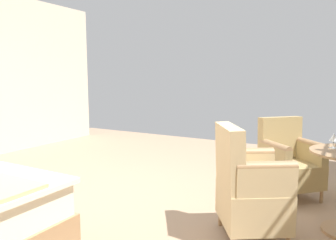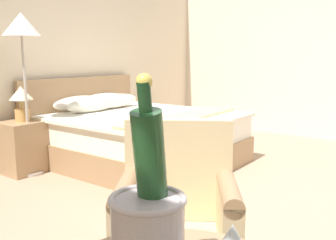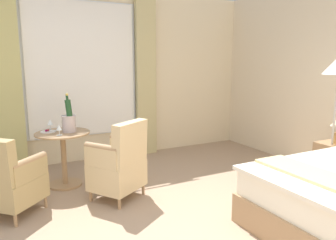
% 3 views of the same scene
% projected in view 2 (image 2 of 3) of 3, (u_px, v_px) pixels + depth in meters
% --- Properties ---
extents(ground_plane, '(8.00, 8.00, 0.00)m').
position_uv_depth(ground_plane, '(277.00, 216.00, 3.06)').
color(ground_plane, tan).
extents(wall_headboard_side, '(6.62, 0.12, 2.84)m').
position_uv_depth(wall_headboard_side, '(38.00, 46.00, 4.65)').
color(wall_headboard_side, beige).
rests_on(wall_headboard_side, ground).
extents(bed, '(1.90, 2.18, 1.01)m').
position_uv_depth(bed, '(138.00, 135.00, 4.59)').
color(bed, '#A47F58').
rests_on(bed, ground).
extents(nightstand, '(0.51, 0.42, 0.58)m').
position_uv_depth(nightstand, '(24.00, 147.00, 4.20)').
color(nightstand, '#A47F58').
rests_on(nightstand, ground).
extents(bedside_lamp, '(0.26, 0.26, 0.39)m').
position_uv_depth(bedside_lamp, '(21.00, 99.00, 4.11)').
color(bedside_lamp, tan).
rests_on(bedside_lamp, nightstand).
extents(floor_lamp_brass, '(0.40, 0.40, 1.74)m').
position_uv_depth(floor_lamp_brass, '(22.00, 35.00, 3.91)').
color(floor_lamp_brass, '#BAAEA2').
rests_on(floor_lamp_brass, ground).
extents(champagne_bucket, '(0.19, 0.19, 0.52)m').
position_uv_depth(champagne_bucket, '(148.00, 222.00, 0.91)').
color(champagne_bucket, '#BBABAE').
rests_on(champagne_bucket, side_table_round).
extents(wine_glass_near_edge, '(0.08, 0.08, 0.14)m').
position_uv_depth(wine_glass_near_edge, '(232.00, 239.00, 0.95)').
color(wine_glass_near_edge, white).
rests_on(wine_glass_near_edge, side_table_round).
extents(armchair_by_window, '(0.75, 0.76, 0.98)m').
position_uv_depth(armchair_by_window, '(177.00, 233.00, 1.83)').
color(armchair_by_window, '#A47F58').
rests_on(armchair_by_window, ground).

